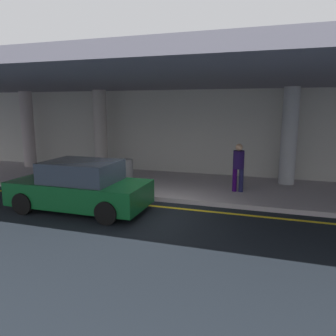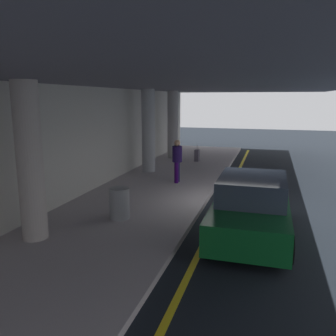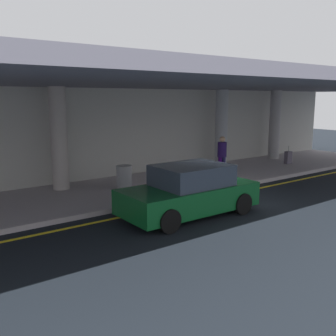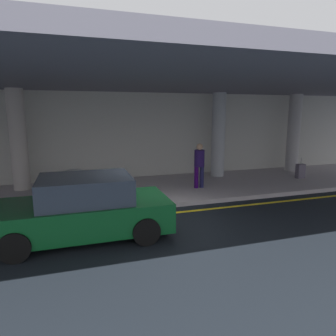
{
  "view_description": "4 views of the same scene",
  "coord_description": "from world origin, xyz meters",
  "px_view_note": "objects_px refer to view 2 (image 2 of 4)",
  "views": [
    {
      "loc": [
        3.39,
        -8.61,
        3.07
      ],
      "look_at": [
        -0.16,
        2.37,
        0.87
      ],
      "focal_mm": 34.44,
      "sensor_mm": 36.0,
      "label": 1
    },
    {
      "loc": [
        -10.59,
        -0.9,
        3.4
      ],
      "look_at": [
        0.15,
        2.28,
        1.16
      ],
      "focal_mm": 37.35,
      "sensor_mm": 36.0,
      "label": 2
    },
    {
      "loc": [
        -8.89,
        -8.82,
        3.4
      ],
      "look_at": [
        -0.58,
        2.44,
        0.82
      ],
      "focal_mm": 40.65,
      "sensor_mm": 36.0,
      "label": 3
    },
    {
      "loc": [
        -2.13,
        -7.65,
        2.98
      ],
      "look_at": [
        0.68,
        1.21,
        1.24
      ],
      "focal_mm": 32.18,
      "sensor_mm": 36.0,
      "label": 4
    }
  ],
  "objects_px": {
    "support_column_center": "(148,131)",
    "support_column_right_mid": "(173,125)",
    "car_dark_green": "(251,208)",
    "traveler_with_luggage": "(177,158)",
    "support_column_left_mid": "(30,162)",
    "suitcase_upright_primary": "(197,155)",
    "trash_bin_steel": "(119,203)"
  },
  "relations": [
    {
      "from": "support_column_right_mid",
      "to": "trash_bin_steel",
      "type": "relative_size",
      "value": 4.29
    },
    {
      "from": "support_column_left_mid",
      "to": "support_column_right_mid",
      "type": "bearing_deg",
      "value": 0.0
    },
    {
      "from": "suitcase_upright_primary",
      "to": "trash_bin_steel",
      "type": "distance_m",
      "value": 9.34
    },
    {
      "from": "suitcase_upright_primary",
      "to": "car_dark_green",
      "type": "bearing_deg",
      "value": -141.82
    },
    {
      "from": "support_column_center",
      "to": "traveler_with_luggage",
      "type": "relative_size",
      "value": 2.17
    },
    {
      "from": "support_column_center",
      "to": "support_column_right_mid",
      "type": "bearing_deg",
      "value": 0.0
    },
    {
      "from": "support_column_center",
      "to": "car_dark_green",
      "type": "bearing_deg",
      "value": -140.94
    },
    {
      "from": "car_dark_green",
      "to": "traveler_with_luggage",
      "type": "bearing_deg",
      "value": -147.95
    },
    {
      "from": "traveler_with_luggage",
      "to": "trash_bin_steel",
      "type": "distance_m",
      "value": 4.54
    },
    {
      "from": "support_column_right_mid",
      "to": "trash_bin_steel",
      "type": "distance_m",
      "value": 10.33
    },
    {
      "from": "support_column_left_mid",
      "to": "trash_bin_steel",
      "type": "relative_size",
      "value": 4.29
    },
    {
      "from": "car_dark_green",
      "to": "traveler_with_luggage",
      "type": "xyz_separation_m",
      "value": [
        4.32,
        3.08,
        0.4
      ]
    },
    {
      "from": "support_column_center",
      "to": "traveler_with_luggage",
      "type": "xyz_separation_m",
      "value": [
        -1.66,
        -1.77,
        -0.86
      ]
    },
    {
      "from": "support_column_center",
      "to": "trash_bin_steel",
      "type": "relative_size",
      "value": 4.29
    },
    {
      "from": "support_column_center",
      "to": "traveler_with_luggage",
      "type": "height_order",
      "value": "support_column_center"
    },
    {
      "from": "traveler_with_luggage",
      "to": "suitcase_upright_primary",
      "type": "height_order",
      "value": "traveler_with_luggage"
    },
    {
      "from": "traveler_with_luggage",
      "to": "car_dark_green",
      "type": "bearing_deg",
      "value": 98.9
    },
    {
      "from": "support_column_right_mid",
      "to": "trash_bin_steel",
      "type": "height_order",
      "value": "support_column_right_mid"
    },
    {
      "from": "support_column_right_mid",
      "to": "car_dark_green",
      "type": "bearing_deg",
      "value": -154.06
    },
    {
      "from": "support_column_left_mid",
      "to": "suitcase_upright_primary",
      "type": "bearing_deg",
      "value": -7.9
    },
    {
      "from": "support_column_left_mid",
      "to": "support_column_right_mid",
      "type": "relative_size",
      "value": 1.0
    },
    {
      "from": "car_dark_green",
      "to": "suitcase_upright_primary",
      "type": "distance_m",
      "value": 9.75
    },
    {
      "from": "support_column_center",
      "to": "support_column_left_mid",
      "type": "bearing_deg",
      "value": 180.0
    },
    {
      "from": "trash_bin_steel",
      "to": "traveler_with_luggage",
      "type": "bearing_deg",
      "value": -5.56
    },
    {
      "from": "support_column_center",
      "to": "suitcase_upright_primary",
      "type": "xyz_separation_m",
      "value": [
        3.19,
        -1.55,
        -1.51
      ]
    },
    {
      "from": "traveler_with_luggage",
      "to": "suitcase_upright_primary",
      "type": "bearing_deg",
      "value": -113.96
    },
    {
      "from": "support_column_left_mid",
      "to": "car_dark_green",
      "type": "xyz_separation_m",
      "value": [
        2.02,
        -4.85,
        -1.26
      ]
    },
    {
      "from": "support_column_right_mid",
      "to": "suitcase_upright_primary",
      "type": "xyz_separation_m",
      "value": [
        -0.81,
        -1.55,
        -1.51
      ]
    },
    {
      "from": "car_dark_green",
      "to": "support_column_center",
      "type": "bearing_deg",
      "value": -144.37
    },
    {
      "from": "support_column_right_mid",
      "to": "trash_bin_steel",
      "type": "bearing_deg",
      "value": -172.49
    },
    {
      "from": "support_column_center",
      "to": "suitcase_upright_primary",
      "type": "relative_size",
      "value": 4.06
    },
    {
      "from": "support_column_center",
      "to": "support_column_right_mid",
      "type": "relative_size",
      "value": 1.0
    }
  ]
}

